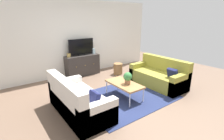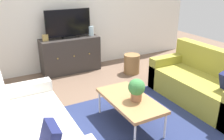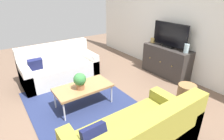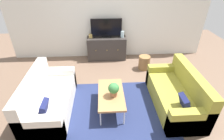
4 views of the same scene
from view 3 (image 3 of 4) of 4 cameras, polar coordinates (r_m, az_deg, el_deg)
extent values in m
plane|color=brown|center=(3.64, -6.59, -10.79)|extent=(10.00, 10.00, 0.00)
cube|color=silver|center=(4.79, 21.09, 13.97)|extent=(6.40, 0.12, 2.70)
cube|color=navy|center=(3.59, -8.73, -11.46)|extent=(2.50, 1.90, 0.01)
cube|color=silver|center=(4.60, -16.06, -0.65)|extent=(0.84, 1.76, 0.43)
cube|color=silver|center=(4.80, -17.70, 3.05)|extent=(0.20, 1.76, 0.87)
cube|color=silver|center=(4.84, -7.44, 2.45)|extent=(0.84, 0.18, 0.59)
cube|color=silver|center=(4.41, -25.77, -2.21)|extent=(0.84, 0.18, 0.59)
cube|color=#191E4C|center=(4.30, -23.18, 1.42)|extent=(0.18, 0.30, 0.32)
cube|color=olive|center=(3.03, 18.46, -13.47)|extent=(0.84, 0.18, 0.59)
cube|color=#191E4C|center=(2.17, -5.41, -20.85)|extent=(0.19, 0.30, 0.32)
cube|color=#A37547|center=(3.43, -9.14, -5.52)|extent=(0.55, 1.06, 0.04)
cylinder|color=silver|center=(3.58, -17.68, -8.96)|extent=(0.03, 0.03, 0.37)
cylinder|color=silver|center=(3.21, -14.92, -12.88)|extent=(0.03, 0.03, 0.37)
cylinder|color=silver|center=(3.91, -4.10, -4.77)|extent=(0.03, 0.03, 0.37)
cylinder|color=silver|center=(3.57, -0.15, -7.77)|extent=(0.03, 0.03, 0.37)
cylinder|color=#936042|center=(3.32, -10.01, -5.09)|extent=(0.15, 0.15, 0.11)
sphere|color=#387A3D|center=(3.26, -10.19, -2.93)|extent=(0.23, 0.23, 0.23)
cube|color=#332D2B|center=(4.86, 16.77, 2.69)|extent=(1.26, 0.44, 0.75)
sphere|color=#B79338|center=(4.89, 11.92, 3.83)|extent=(0.03, 0.03, 0.03)
sphere|color=#B79338|center=(4.67, 15.03, 2.54)|extent=(0.03, 0.03, 0.03)
sphere|color=#B79338|center=(4.48, 18.41, 1.13)|extent=(0.03, 0.03, 0.03)
cube|color=black|center=(4.75, 17.50, 7.19)|extent=(0.28, 0.16, 0.04)
cube|color=black|center=(4.67, 17.96, 10.71)|extent=(0.97, 0.04, 0.56)
cylinder|color=silver|center=(4.44, 22.60, 6.38)|extent=(0.11, 0.11, 0.21)
cube|color=tan|center=(5.03, 12.87, 9.18)|extent=(0.11, 0.07, 0.13)
cylinder|color=olive|center=(3.81, 22.42, -7.22)|extent=(0.34, 0.34, 0.42)
camera|label=1|loc=(5.74, -56.90, 13.95)|focal=26.82mm
camera|label=2|loc=(4.51, -53.32, 14.03)|focal=38.86mm
camera|label=4|loc=(3.34, -71.26, 21.23)|focal=27.46mm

